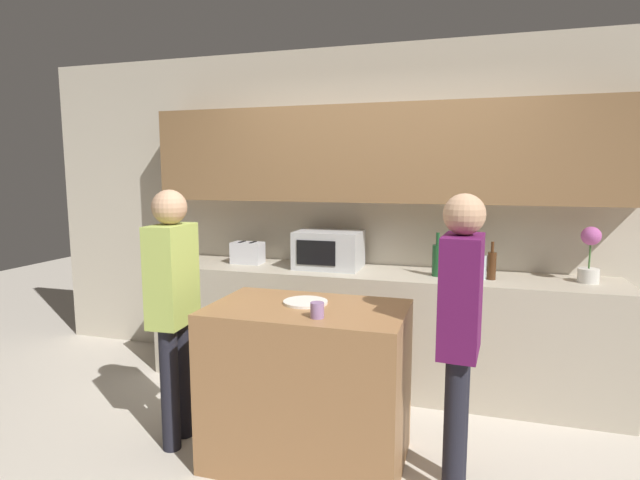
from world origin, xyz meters
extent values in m
cube|color=beige|center=(0.00, 1.74, 1.35)|extent=(6.40, 0.08, 2.70)
cube|color=olive|center=(0.00, 1.54, 1.83)|extent=(3.74, 0.32, 0.75)
cube|color=#B7AD99|center=(0.00, 1.39, 0.46)|extent=(3.60, 0.62, 0.92)
cube|color=#996B42|center=(-0.16, 0.23, 0.46)|extent=(1.12, 0.69, 0.93)
cube|color=#B7BABC|center=(-0.37, 1.44, 1.07)|extent=(0.52, 0.38, 0.30)
cube|color=black|center=(-0.42, 1.24, 1.07)|extent=(0.31, 0.01, 0.19)
cube|color=silver|center=(-1.09, 1.44, 1.01)|extent=(0.26, 0.16, 0.18)
cube|color=black|center=(-1.14, 1.44, 1.10)|extent=(0.02, 0.11, 0.01)
cube|color=black|center=(-1.04, 1.44, 1.10)|extent=(0.02, 0.11, 0.01)
cylinder|color=silver|center=(1.51, 1.44, 0.97)|extent=(0.14, 0.14, 0.10)
cylinder|color=#38662D|center=(1.51, 1.44, 1.11)|extent=(0.01, 0.01, 0.18)
sphere|color=#B25199|center=(1.51, 1.44, 1.25)|extent=(0.13, 0.13, 0.13)
cylinder|color=#194723|center=(0.48, 1.36, 1.03)|extent=(0.07, 0.07, 0.24)
cylinder|color=#194723|center=(0.48, 1.36, 1.20)|extent=(0.03, 0.03, 0.09)
cylinder|color=silver|center=(0.58, 1.32, 1.02)|extent=(0.07, 0.07, 0.21)
cylinder|color=silver|center=(0.58, 1.32, 1.16)|extent=(0.03, 0.03, 0.08)
cylinder|color=silver|center=(0.68, 1.48, 1.01)|extent=(0.09, 0.09, 0.19)
cylinder|color=silver|center=(0.68, 1.48, 1.14)|extent=(0.03, 0.03, 0.07)
cylinder|color=silver|center=(0.80, 1.34, 1.00)|extent=(0.07, 0.07, 0.17)
cylinder|color=silver|center=(0.80, 1.34, 1.12)|extent=(0.02, 0.02, 0.07)
cylinder|color=#472814|center=(0.87, 1.35, 1.02)|extent=(0.06, 0.06, 0.20)
cylinder|color=#472814|center=(0.87, 1.35, 1.15)|extent=(0.02, 0.02, 0.08)
cylinder|color=white|center=(-0.19, 0.30, 0.93)|extent=(0.26, 0.26, 0.01)
cylinder|color=#9572A6|center=(-0.04, 0.04, 0.97)|extent=(0.07, 0.07, 0.08)
cylinder|color=black|center=(0.67, 0.08, 0.38)|extent=(0.11, 0.11, 0.77)
cylinder|color=black|center=(0.68, 0.24, 0.38)|extent=(0.11, 0.11, 0.77)
cube|color=#5C154D|center=(0.68, 0.16, 1.07)|extent=(0.22, 0.35, 0.61)
sphere|color=tan|center=(0.68, 0.16, 1.48)|extent=(0.21, 0.21, 0.21)
cylinder|color=black|center=(-1.01, 0.25, 0.38)|extent=(0.11, 0.11, 0.77)
cylinder|color=black|center=(-0.99, 0.09, 0.38)|extent=(0.11, 0.11, 0.77)
cube|color=#A9BF57|center=(-1.00, 0.17, 1.07)|extent=(0.21, 0.35, 0.61)
sphere|color=tan|center=(-1.00, 0.17, 1.48)|extent=(0.21, 0.21, 0.21)
camera|label=1|loc=(0.70, -2.39, 1.68)|focal=28.00mm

